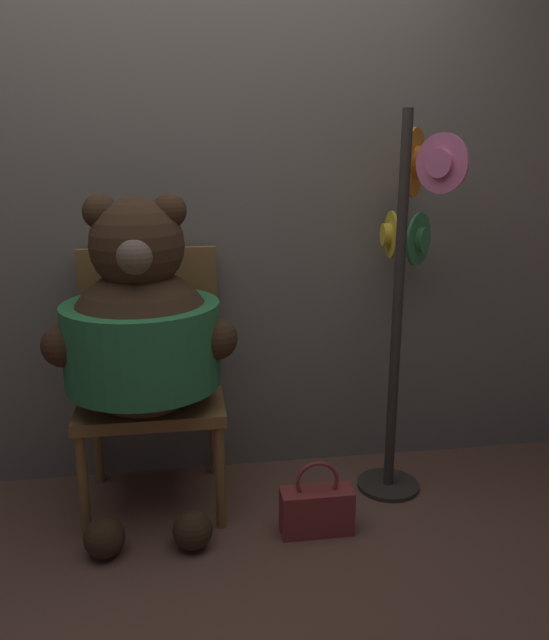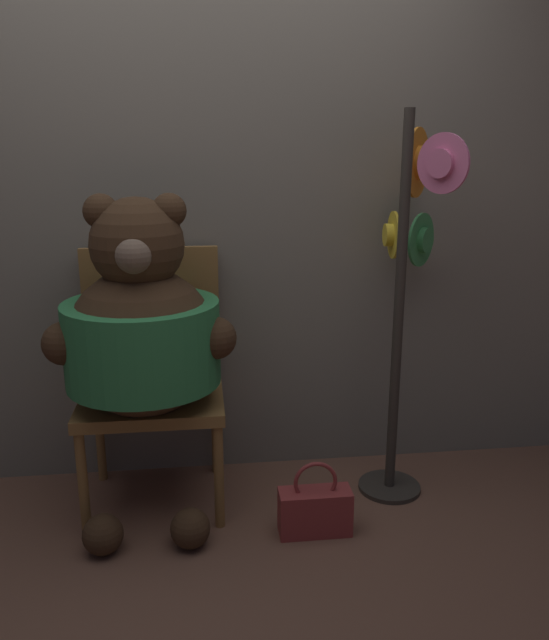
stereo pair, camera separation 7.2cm
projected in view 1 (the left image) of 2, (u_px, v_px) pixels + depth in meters
name	position (u px, v px, depth m)	size (l,w,h in m)	color
ground_plane	(202.00, 537.00, 2.49)	(14.00, 14.00, 0.00)	brown
wall_back	(189.00, 233.00, 2.79)	(8.00, 0.10, 2.28)	slate
chair	(151.00, 370.00, 2.68)	(0.59, 0.51, 1.09)	olive
teddy_bear	(142.00, 334.00, 2.44)	(0.74, 0.66, 1.34)	#3D2819
hat_display_rack	(406.00, 277.00, 2.65)	(0.35, 0.50, 1.65)	#332D28
handbag_on_ground	(317.00, 509.00, 2.50)	(0.29, 0.11, 0.31)	maroon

